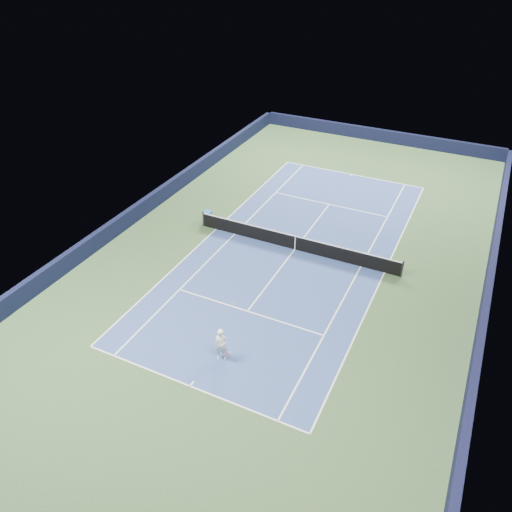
% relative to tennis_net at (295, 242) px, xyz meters
% --- Properties ---
extents(ground, '(40.00, 40.00, 0.00)m').
position_rel_tennis_net_xyz_m(ground, '(0.00, 0.00, -0.50)').
color(ground, '#304C29').
rests_on(ground, ground).
extents(wall_far, '(22.00, 0.35, 1.10)m').
position_rel_tennis_net_xyz_m(wall_far, '(0.00, 19.82, 0.05)').
color(wall_far, black).
rests_on(wall_far, ground).
extents(wall_right, '(0.35, 40.00, 1.10)m').
position_rel_tennis_net_xyz_m(wall_right, '(10.82, 0.00, 0.05)').
color(wall_right, black).
rests_on(wall_right, ground).
extents(wall_left, '(0.35, 40.00, 1.10)m').
position_rel_tennis_net_xyz_m(wall_left, '(-10.82, 0.00, 0.05)').
color(wall_left, black).
rests_on(wall_left, ground).
extents(court_surface, '(10.97, 23.77, 0.01)m').
position_rel_tennis_net_xyz_m(court_surface, '(0.00, 0.00, -0.50)').
color(court_surface, navy).
rests_on(court_surface, ground).
extents(baseline_far, '(10.97, 0.08, 0.00)m').
position_rel_tennis_net_xyz_m(baseline_far, '(0.00, 11.88, -0.50)').
color(baseline_far, white).
rests_on(baseline_far, ground).
extents(baseline_near, '(10.97, 0.08, 0.00)m').
position_rel_tennis_net_xyz_m(baseline_near, '(0.00, -11.88, -0.50)').
color(baseline_near, white).
rests_on(baseline_near, ground).
extents(sideline_doubles_right, '(0.08, 23.77, 0.00)m').
position_rel_tennis_net_xyz_m(sideline_doubles_right, '(5.49, 0.00, -0.50)').
color(sideline_doubles_right, white).
rests_on(sideline_doubles_right, ground).
extents(sideline_doubles_left, '(0.08, 23.77, 0.00)m').
position_rel_tennis_net_xyz_m(sideline_doubles_left, '(-5.49, 0.00, -0.50)').
color(sideline_doubles_left, white).
rests_on(sideline_doubles_left, ground).
extents(sideline_singles_right, '(0.08, 23.77, 0.00)m').
position_rel_tennis_net_xyz_m(sideline_singles_right, '(4.12, 0.00, -0.50)').
color(sideline_singles_right, white).
rests_on(sideline_singles_right, ground).
extents(sideline_singles_left, '(0.08, 23.77, 0.00)m').
position_rel_tennis_net_xyz_m(sideline_singles_left, '(-4.12, 0.00, -0.50)').
color(sideline_singles_left, white).
rests_on(sideline_singles_left, ground).
extents(service_line_far, '(8.23, 0.08, 0.00)m').
position_rel_tennis_net_xyz_m(service_line_far, '(0.00, 6.40, -0.50)').
color(service_line_far, white).
rests_on(service_line_far, ground).
extents(service_line_near, '(8.23, 0.08, 0.00)m').
position_rel_tennis_net_xyz_m(service_line_near, '(0.00, -6.40, -0.50)').
color(service_line_near, white).
rests_on(service_line_near, ground).
extents(center_service_line, '(0.08, 12.80, 0.00)m').
position_rel_tennis_net_xyz_m(center_service_line, '(0.00, 0.00, -0.50)').
color(center_service_line, white).
rests_on(center_service_line, ground).
extents(center_mark_far, '(0.08, 0.30, 0.00)m').
position_rel_tennis_net_xyz_m(center_mark_far, '(0.00, 11.73, -0.50)').
color(center_mark_far, white).
rests_on(center_mark_far, ground).
extents(center_mark_near, '(0.08, 0.30, 0.00)m').
position_rel_tennis_net_xyz_m(center_mark_near, '(0.00, -11.73, -0.50)').
color(center_mark_near, white).
rests_on(center_mark_near, ground).
extents(tennis_net, '(12.90, 0.10, 1.07)m').
position_rel_tennis_net_xyz_m(tennis_net, '(0.00, 0.00, 0.00)').
color(tennis_net, black).
rests_on(tennis_net, ground).
extents(sponsor_cube, '(0.60, 0.53, 0.83)m').
position_rel_tennis_net_xyz_m(sponsor_cube, '(-6.40, 0.51, -0.09)').
color(sponsor_cube, blue).
rests_on(sponsor_cube, ground).
extents(tennis_player, '(0.83, 1.34, 2.52)m').
position_rel_tennis_net_xyz_m(tennis_player, '(0.43, -9.85, 0.34)').
color(tennis_player, white).
rests_on(tennis_player, ground).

